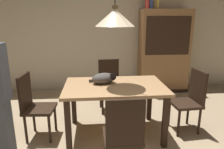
{
  "coord_description": "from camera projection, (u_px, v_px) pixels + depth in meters",
  "views": [
    {
      "loc": [
        -0.25,
        -2.24,
        1.65
      ],
      "look_at": [
        0.01,
        0.7,
        0.85
      ],
      "focal_mm": 33.14,
      "sensor_mm": 36.0,
      "label": 1
    }
  ],
  "objects": [
    {
      "name": "cat_sleeping",
      "position": [
        104.0,
        78.0,
        2.95
      ],
      "size": [
        0.4,
        0.3,
        0.16
      ],
      "color": "#4C4742",
      "rests_on": "dining_table"
    },
    {
      "name": "chair_left_side",
      "position": [
        34.0,
        104.0,
        2.86
      ],
      "size": [
        0.43,
        0.43,
        0.93
      ],
      "color": "black",
      "rests_on": "ground"
    },
    {
      "name": "book_blue_wide",
      "position": [
        150.0,
        3.0,
        4.4
      ],
      "size": [
        0.06,
        0.24,
        0.24
      ],
      "primitive_type": "cube",
      "color": "#384C93",
      "rests_on": "hutch_bookcase"
    },
    {
      "name": "chair_far_back",
      "position": [
        109.0,
        83.0,
        3.8
      ],
      "size": [
        0.43,
        0.43,
        0.93
      ],
      "color": "black",
      "rests_on": "ground"
    },
    {
      "name": "book_brown_thick",
      "position": [
        153.0,
        4.0,
        4.41
      ],
      "size": [
        0.06,
        0.24,
        0.22
      ],
      "primitive_type": "cube",
      "color": "brown",
      "rests_on": "hutch_bookcase"
    },
    {
      "name": "chair_near_front",
      "position": [
        123.0,
        134.0,
        2.11
      ],
      "size": [
        0.4,
        0.4,
        0.93
      ],
      "color": "black",
      "rests_on": "ground"
    },
    {
      "name": "book_yellow_short",
      "position": [
        157.0,
        5.0,
        4.42
      ],
      "size": [
        0.04,
        0.2,
        0.18
      ],
      "primitive_type": "cube",
      "color": "gold",
      "rests_on": "hutch_bookcase"
    },
    {
      "name": "book_red_tall",
      "position": [
        147.0,
        2.0,
        4.39
      ],
      "size": [
        0.04,
        0.22,
        0.28
      ],
      "primitive_type": "cube",
      "color": "#B73833",
      "rests_on": "hutch_bookcase"
    },
    {
      "name": "pendant_lamp",
      "position": [
        115.0,
        17.0,
        2.65
      ],
      "size": [
        0.52,
        0.52,
        1.3
      ],
      "color": "beige"
    },
    {
      "name": "chair_right_side",
      "position": [
        190.0,
        98.0,
        3.05
      ],
      "size": [
        0.43,
        0.43,
        0.93
      ],
      "color": "black",
      "rests_on": "ground"
    },
    {
      "name": "back_wall",
      "position": [
        104.0,
        28.0,
        4.77
      ],
      "size": [
        6.4,
        0.1,
        2.9
      ],
      "primitive_type": "cube",
      "color": "beige",
      "rests_on": "ground"
    },
    {
      "name": "dining_table",
      "position": [
        115.0,
        92.0,
        2.92
      ],
      "size": [
        1.4,
        0.9,
        0.75
      ],
      "color": "tan",
      "rests_on": "ground"
    },
    {
      "name": "hutch_bookcase",
      "position": [
        164.0,
        53.0,
        4.71
      ],
      "size": [
        1.12,
        0.45,
        1.85
      ],
      "color": "olive",
      "rests_on": "ground"
    }
  ]
}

